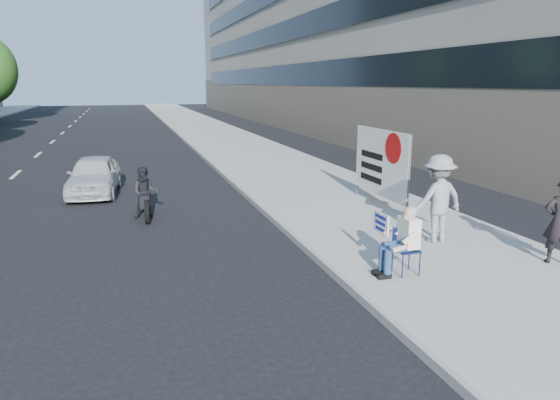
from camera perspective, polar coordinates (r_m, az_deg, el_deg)
name	(u,v)px	position (r m, az deg, el deg)	size (l,w,h in m)	color
ground	(261,286)	(9.29, -2.16, -9.83)	(160.00, 160.00, 0.00)	black
near_sidewalk	(236,146)	(29.15, -5.01, 6.20)	(5.00, 120.00, 0.15)	#A19E96
near_building	(355,4)	(45.06, 8.59, 21.26)	(14.00, 70.00, 20.00)	gray
seated_protester	(401,237)	(9.47, 13.69, -4.12)	(0.83, 1.12, 1.31)	#111C4C
jogger	(438,199)	(11.59, 17.57, 0.15)	(1.27, 0.73, 1.97)	gray
pedestrian_woman	(560,222)	(11.16, 29.40, -2.18)	(0.62, 0.41, 1.70)	black
protest_banner	(381,163)	(14.64, 11.43, 4.21)	(0.08, 3.06, 2.20)	#4C4C4C
white_sedan_near	(94,175)	(17.73, -20.49, 2.68)	(1.51, 3.75, 1.28)	silver
motorcycle	(145,195)	(14.13, -15.13, 0.53)	(0.74, 2.05, 1.42)	black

